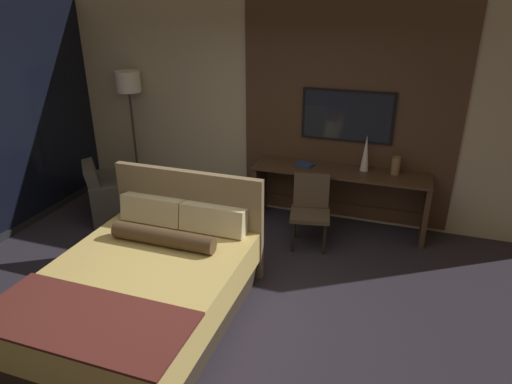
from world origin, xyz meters
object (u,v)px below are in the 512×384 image
Objects in this scene: desk at (339,187)px; armchair_by_window at (116,197)px; desk_chair at (311,205)px; vase_short at (396,166)px; book at (305,164)px; vase_tall at (366,153)px; bed at (143,288)px; tv at (347,116)px; floor_lamp at (129,92)px.

armchair_by_window is (-2.92, -0.66, -0.28)m from desk.
vase_short is (0.90, 0.60, 0.39)m from desk_chair.
desk_chair is at bearing -68.75° from book.
bed is at bearing -123.80° from vase_tall.
vase_tall reaches higher than armchair_by_window.
book is at bearing -156.78° from tv.
desk_chair is at bearing -114.48° from desk.
book is (2.53, -0.02, -0.75)m from floor_lamp.
book is at bearing 100.43° from desk_chair.
floor_lamp is (-2.99, -0.18, 0.13)m from tv.
vase_tall reaches higher than vase_short.
bed is 3.08m from vase_tall.
book is at bearing -179.67° from desk.
vase_short is at bearing 4.67° from desk.
vase_tall is at bearing 12.65° from desk.
floor_lamp reaches higher than desk.
vase_short is (0.65, -0.14, -0.53)m from tv.
tv reaches higher than desk_chair.
bed is 2.21m from desk_chair.
bed reaches higher than desk.
vase_short reaches higher than desk_chair.
desk_chair is 0.95m from vase_tall.
desk is 2.05× the size of armchair_by_window.
armchair_by_window is at bearing -167.23° from vase_tall.
book is (-0.46, -0.00, 0.26)m from desk.
armchair_by_window is 3.36m from vase_tall.
desk is at bearing 0.33° from book.
floor_lamp is 4.06× the size of vase_tall.
armchair_by_window is at bearing -168.66° from vase_short.
vase_tall reaches higher than desk.
vase_short is 1.11m from book.
desk_chair is 3.32× the size of book.
vase_tall is (1.67, 2.50, 0.69)m from bed.
bed is at bearing -129.38° from vase_short.
vase_short is at bearing 0.59° from floor_lamp.
desk is 0.74m from vase_short.
bed is 2.65m from book.
desk is 8.39× the size of book.
desk_chair is 3.92× the size of vase_short.
floor_lamp reaches higher than vase_short.
tv is 2.49× the size of vase_tall.
floor_lamp is (-2.74, 0.56, 1.05)m from desk_chair.
armchair_by_window is 0.58× the size of floor_lamp.
desk_chair is 2.99m from floor_lamp.
bed is 3.17m from tv.
vase_tall is at bearing 38.43° from desk_chair.
desk_chair reaches higher than book.
tv reaches higher than desk.
armchair_by_window is 2.34× the size of vase_tall.
book reaches higher than desk.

